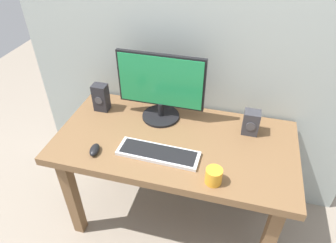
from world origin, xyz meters
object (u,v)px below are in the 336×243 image
at_px(mouse, 95,150).
at_px(speaker_right, 251,122).
at_px(desk, 175,152).
at_px(keyboard_primary, 158,153).
at_px(monitor, 161,87).
at_px(speaker_left, 101,97).
at_px(coffee_mug, 214,176).

height_order(mouse, speaker_right, speaker_right).
relative_size(desk, keyboard_primary, 3.06).
distance_m(monitor, speaker_left, 0.42).
distance_m(desk, speaker_left, 0.59).
bearing_deg(speaker_left, keyboard_primary, -33.90).
distance_m(mouse, coffee_mug, 0.66).
height_order(monitor, speaker_left, monitor).
xyz_separation_m(desk, monitor, (-0.14, 0.19, 0.32)).
relative_size(desk, speaker_right, 9.38).
xyz_separation_m(desk, coffee_mug, (0.26, -0.27, 0.14)).
xyz_separation_m(speaker_right, coffee_mug, (-0.15, -0.44, -0.03)).
bearing_deg(desk, coffee_mug, -45.64).
distance_m(keyboard_primary, mouse, 0.35).
bearing_deg(speaker_left, speaker_right, 0.31).
bearing_deg(speaker_right, desk, -157.06).
height_order(mouse, speaker_left, speaker_left).
relative_size(keyboard_primary, speaker_left, 2.49).
height_order(keyboard_primary, speaker_left, speaker_left).
bearing_deg(speaker_right, coffee_mug, -109.03).
bearing_deg(speaker_left, desk, -17.66).
relative_size(speaker_right, coffee_mug, 1.73).
bearing_deg(coffee_mug, speaker_left, 151.21).
xyz_separation_m(desk, speaker_left, (-0.53, 0.17, 0.19)).
xyz_separation_m(monitor, coffee_mug, (0.40, -0.46, -0.18)).
distance_m(desk, speaker_right, 0.48).
bearing_deg(mouse, coffee_mug, -13.25).
xyz_separation_m(monitor, mouse, (-0.26, -0.42, -0.20)).
height_order(speaker_left, coffee_mug, speaker_left).
xyz_separation_m(keyboard_primary, mouse, (-0.34, -0.07, 0.01)).
relative_size(monitor, keyboard_primary, 1.17).
bearing_deg(desk, mouse, -150.85).
bearing_deg(mouse, speaker_right, 16.64).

